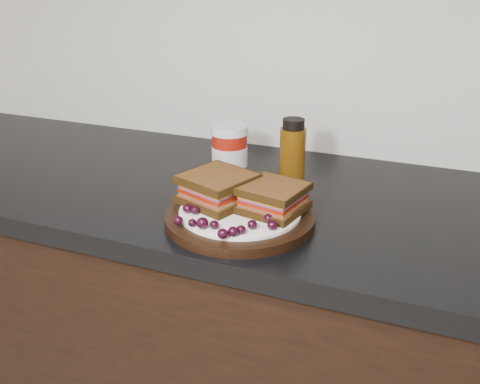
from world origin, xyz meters
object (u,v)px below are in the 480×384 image
(plate, at_px, (240,217))
(sandwich_left, at_px, (218,188))
(oil_bottle, at_px, (292,154))
(condiment_jar, at_px, (230,152))

(plate, xyz_separation_m, sandwich_left, (-0.05, 0.02, 0.04))
(plate, bearing_deg, sandwich_left, 159.88)
(sandwich_left, bearing_deg, oil_bottle, 82.08)
(plate, distance_m, sandwich_left, 0.07)
(sandwich_left, distance_m, condiment_jar, 0.19)
(oil_bottle, bearing_deg, plate, -101.54)
(sandwich_left, bearing_deg, condiment_jar, 126.18)
(condiment_jar, bearing_deg, oil_bottle, -1.65)
(condiment_jar, bearing_deg, plate, -62.14)
(sandwich_left, height_order, oil_bottle, oil_bottle)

